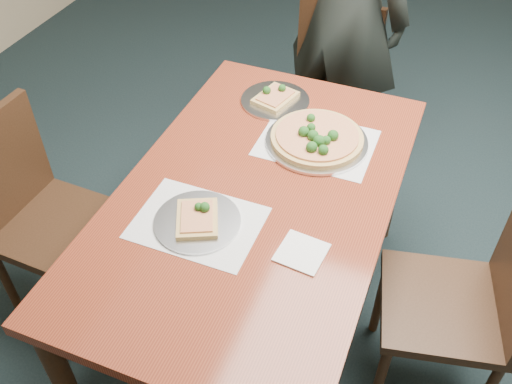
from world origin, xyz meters
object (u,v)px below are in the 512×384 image
at_px(dining_table, 256,211).
at_px(pizza_pan, 317,139).
at_px(slice_plate_near, 198,220).
at_px(chair_left, 37,209).
at_px(diner, 347,7).
at_px(slice_plate_far, 275,99).
at_px(chair_right, 471,298).
at_px(chair_far, 328,85).

xyz_separation_m(dining_table, pizza_pan, (0.11, 0.33, 0.12)).
xyz_separation_m(pizza_pan, slice_plate_near, (-0.23, -0.53, -0.01)).
height_order(chair_left, slice_plate_near, chair_left).
distance_m(pizza_pan, slice_plate_near, 0.58).
height_order(diner, pizza_pan, diner).
distance_m(diner, slice_plate_far, 0.69).
bearing_deg(chair_left, chair_right, -81.24).
relative_size(pizza_pan, slice_plate_near, 1.36).
bearing_deg(chair_right, chair_left, -95.39).
relative_size(chair_left, slice_plate_far, 3.25).
xyz_separation_m(pizza_pan, slice_plate_far, (-0.24, 0.20, -0.01)).
bearing_deg(diner, chair_left, 79.37).
relative_size(chair_far, diner, 0.52).
height_order(dining_table, pizza_pan, pizza_pan).
xyz_separation_m(diner, slice_plate_far, (-0.11, -0.67, -0.12)).
height_order(pizza_pan, slice_plate_near, pizza_pan).
relative_size(dining_table, pizza_pan, 3.93).
height_order(dining_table, diner, diner).
bearing_deg(dining_table, slice_plate_far, 103.48).
relative_size(chair_left, chair_right, 1.00).
bearing_deg(slice_plate_near, diner, 85.90).
bearing_deg(chair_far, chair_left, -118.70).
distance_m(dining_table, chair_right, 0.78).
xyz_separation_m(chair_right, diner, (-0.79, 1.18, 0.37)).
distance_m(chair_far, slice_plate_far, 0.61).
bearing_deg(slice_plate_near, chair_right, 13.86).
height_order(chair_right, slice_plate_near, chair_right).
bearing_deg(pizza_pan, chair_right, -25.36).
relative_size(chair_left, slice_plate_near, 3.25).
xyz_separation_m(chair_right, slice_plate_far, (-0.90, 0.51, 0.25)).
height_order(chair_left, pizza_pan, chair_left).
height_order(dining_table, chair_right, chair_right).
xyz_separation_m(chair_right, pizza_pan, (-0.66, 0.31, 0.26)).
distance_m(pizza_pan, slice_plate_far, 0.31).
bearing_deg(chair_right, slice_plate_far, -132.04).
bearing_deg(chair_far, chair_right, -48.95).
relative_size(chair_far, pizza_pan, 2.38).
xyz_separation_m(chair_right, slice_plate_near, (-0.89, -0.22, 0.25)).
bearing_deg(dining_table, chair_far, 92.41).
distance_m(diner, slice_plate_near, 1.41).
bearing_deg(slice_plate_far, diner, 80.91).
height_order(pizza_pan, slice_plate_far, pizza_pan).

